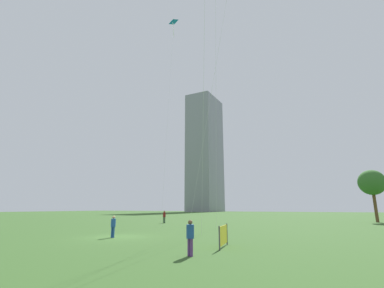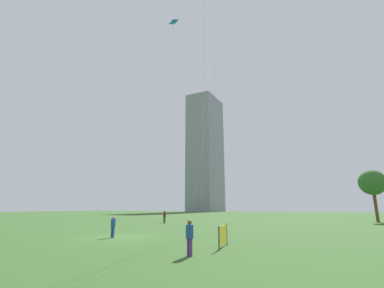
{
  "view_description": "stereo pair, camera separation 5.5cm",
  "coord_description": "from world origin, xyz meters",
  "px_view_note": "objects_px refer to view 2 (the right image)",
  "views": [
    {
      "loc": [
        14.88,
        -16.6,
        2.15
      ],
      "look_at": [
        2.8,
        6.97,
        8.35
      ],
      "focal_mm": 25.53,
      "sensor_mm": 36.0,
      "label": 1
    },
    {
      "loc": [
        14.93,
        -16.58,
        2.15
      ],
      "look_at": [
        2.8,
        6.97,
        8.35
      ],
      "focal_mm": 25.53,
      "sensor_mm": 36.0,
      "label": 2
    }
  ],
  "objects_px": {
    "park_tree_0": "(372,183)",
    "distant_highrise_0": "(205,153)",
    "person_standing_1": "(190,235)",
    "person_standing_2": "(113,225)",
    "person_standing_0": "(164,216)",
    "event_banner": "(223,235)",
    "kite_flying_0": "(173,26)"
  },
  "relations": [
    {
      "from": "person_standing_2",
      "to": "event_banner",
      "type": "distance_m",
      "value": 9.15
    },
    {
      "from": "event_banner",
      "to": "person_standing_2",
      "type": "bearing_deg",
      "value": 173.6
    },
    {
      "from": "person_standing_0",
      "to": "person_standing_2",
      "type": "relative_size",
      "value": 1.12
    },
    {
      "from": "kite_flying_0",
      "to": "event_banner",
      "type": "distance_m",
      "value": 42.48
    },
    {
      "from": "person_standing_0",
      "to": "park_tree_0",
      "type": "xyz_separation_m",
      "value": [
        27.36,
        16.59,
        4.91
      ]
    },
    {
      "from": "person_standing_1",
      "to": "distant_highrise_0",
      "type": "height_order",
      "value": "distant_highrise_0"
    },
    {
      "from": "park_tree_0",
      "to": "event_banner",
      "type": "bearing_deg",
      "value": -107.49
    },
    {
      "from": "person_standing_0",
      "to": "distant_highrise_0",
      "type": "distance_m",
      "value": 120.28
    },
    {
      "from": "person_standing_0",
      "to": "person_standing_1",
      "type": "height_order",
      "value": "person_standing_0"
    },
    {
      "from": "person_standing_1",
      "to": "event_banner",
      "type": "xyz_separation_m",
      "value": [
        0.34,
        3.37,
        -0.27
      ]
    },
    {
      "from": "person_standing_0",
      "to": "distant_highrise_0",
      "type": "bearing_deg",
      "value": 61.59
    },
    {
      "from": "person_standing_1",
      "to": "person_standing_2",
      "type": "distance_m",
      "value": 9.78
    },
    {
      "from": "person_standing_0",
      "to": "event_banner",
      "type": "distance_m",
      "value": 24.91
    },
    {
      "from": "person_standing_1",
      "to": "kite_flying_0",
      "type": "relative_size",
      "value": 0.05
    },
    {
      "from": "person_standing_0",
      "to": "event_banner",
      "type": "relative_size",
      "value": 0.73
    },
    {
      "from": "kite_flying_0",
      "to": "distant_highrise_0",
      "type": "xyz_separation_m",
      "value": [
        -42.0,
        105.8,
        -0.49
      ]
    },
    {
      "from": "person_standing_0",
      "to": "distant_highrise_0",
      "type": "height_order",
      "value": "distant_highrise_0"
    },
    {
      "from": "person_standing_2",
      "to": "event_banner",
      "type": "xyz_separation_m",
      "value": [
        9.09,
        -1.02,
        -0.24
      ]
    },
    {
      "from": "park_tree_0",
      "to": "distant_highrise_0",
      "type": "distance_m",
      "value": 118.06
    },
    {
      "from": "person_standing_0",
      "to": "person_standing_2",
      "type": "xyz_separation_m",
      "value": [
        7.07,
        -17.94,
        -0.11
      ]
    },
    {
      "from": "person_standing_2",
      "to": "event_banner",
      "type": "relative_size",
      "value": 0.65
    },
    {
      "from": "person_standing_0",
      "to": "kite_flying_0",
      "type": "relative_size",
      "value": 0.05
    },
    {
      "from": "person_standing_2",
      "to": "distant_highrise_0",
      "type": "bearing_deg",
      "value": -68.37
    },
    {
      "from": "park_tree_0",
      "to": "event_banner",
      "type": "xyz_separation_m",
      "value": [
        -11.2,
        -35.55,
        -5.27
      ]
    },
    {
      "from": "person_standing_0",
      "to": "park_tree_0",
      "type": "height_order",
      "value": "park_tree_0"
    },
    {
      "from": "distant_highrise_0",
      "to": "event_banner",
      "type": "bearing_deg",
      "value": -64.72
    },
    {
      "from": "park_tree_0",
      "to": "person_standing_1",
      "type": "bearing_deg",
      "value": -106.53
    },
    {
      "from": "person_standing_1",
      "to": "event_banner",
      "type": "relative_size",
      "value": 0.67
    },
    {
      "from": "event_banner",
      "to": "person_standing_0",
      "type": "bearing_deg",
      "value": 130.43
    },
    {
      "from": "person_standing_0",
      "to": "park_tree_0",
      "type": "relative_size",
      "value": 0.22
    },
    {
      "from": "person_standing_1",
      "to": "distant_highrise_0",
      "type": "xyz_separation_m",
      "value": [
        -58.16,
        130.22,
        32.24
      ]
    },
    {
      "from": "kite_flying_0",
      "to": "distant_highrise_0",
      "type": "relative_size",
      "value": 0.53
    }
  ]
}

